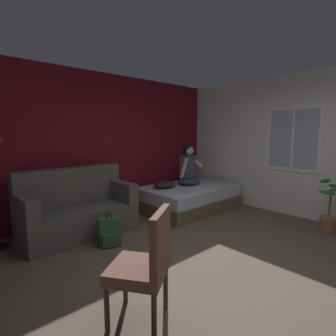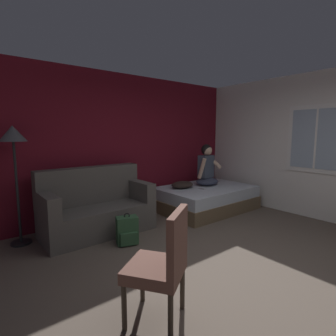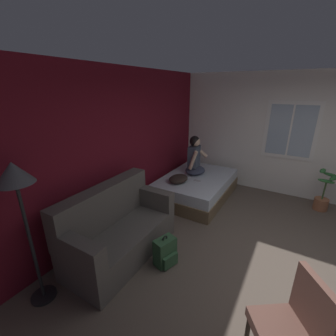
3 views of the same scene
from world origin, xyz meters
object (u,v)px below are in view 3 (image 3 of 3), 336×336
bed (196,186)px  throw_pillow (178,179)px  side_chair (294,326)px  person_seated (195,159)px  potted_plant (323,196)px  backpack (165,252)px  floor_lamp (17,188)px  cell_phone (197,181)px  couch (118,230)px

bed → throw_pillow: size_ratio=4.09×
bed → side_chair: size_ratio=2.00×
person_seated → potted_plant: (0.59, -2.57, -0.53)m
person_seated → potted_plant: 2.69m
backpack → throw_pillow: (1.69, 0.71, 0.36)m
bed → side_chair: side_chair is taller
floor_lamp → throw_pillow: bearing=-5.0°
floor_lamp → bed: bearing=-7.9°
backpack → cell_phone: 1.99m
floor_lamp → couch: bearing=-12.8°
bed → potted_plant: 2.55m
bed → cell_phone: (-0.23, -0.11, 0.25)m
throw_pillow → cell_phone: size_ratio=3.33×
person_seated → floor_lamp: 3.59m
person_seated → side_chair: bearing=-142.5°
person_seated → floor_lamp: bearing=174.6°
person_seated → potted_plant: person_seated is taller
couch → side_chair: couch is taller
person_seated → couch: bearing=177.9°
person_seated → backpack: 2.49m
side_chair → potted_plant: bearing=-6.2°
side_chair → person_seated: size_ratio=1.12×
bed → person_seated: person_seated is taller
throw_pillow → potted_plant: 2.93m
throw_pillow → floor_lamp: (-2.90, 0.25, 0.88)m
couch → throw_pillow: (1.84, -0.01, 0.16)m
side_chair → backpack: side_chair is taller
throw_pillow → cell_phone: 0.41m
throw_pillow → backpack: bearing=-157.1°
couch → side_chair: 2.32m
side_chair → backpack: 1.69m
potted_plant → bed: bearing=107.0°
bed → throw_pillow: bearing=155.6°
backpack → floor_lamp: bearing=141.4°
throw_pillow → cell_phone: bearing=-52.9°
bed → backpack: (-2.16, -0.50, -0.04)m
couch → potted_plant: size_ratio=2.01×
backpack → cell_phone: bearing=11.4°
side_chair → cell_phone: side_chair is taller
cell_phone → potted_plant: size_ratio=0.17×
backpack → floor_lamp: 1.98m
bed → floor_lamp: bearing=172.1°
side_chair → backpack: (0.55, 1.56, -0.34)m
couch → throw_pillow: bearing=-0.4°
couch → cell_phone: couch is taller
couch → floor_lamp: 1.50m
bed → backpack: bearing=-167.0°
bed → floor_lamp: 3.61m
backpack → throw_pillow: 1.87m
bed → person_seated: bearing=40.7°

